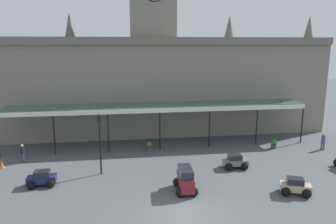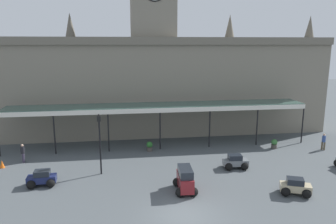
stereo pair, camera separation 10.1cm
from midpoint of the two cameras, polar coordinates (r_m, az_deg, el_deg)
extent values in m
plane|color=#4A5053|center=(20.86, 3.09, -17.63)|extent=(140.00, 140.00, 0.00)
cube|color=gray|center=(37.82, -2.54, 4.63)|extent=(39.88, 6.15, 10.96)
cube|color=#6C6558|center=(34.31, -2.08, 12.39)|extent=(39.88, 0.30, 0.80)
cube|color=gray|center=(37.79, -2.68, 18.80)|extent=(4.80, 4.80, 7.70)
cone|color=#5F594E|center=(37.78, -16.77, 14.44)|extent=(1.10, 1.10, 2.60)
cone|color=#5F594E|center=(39.45, 10.89, 14.60)|extent=(1.10, 1.10, 2.60)
cone|color=#5F594E|center=(43.66, 23.73, 13.55)|extent=(1.10, 1.10, 2.60)
cube|color=#38564C|center=(32.85, -1.62, 1.18)|extent=(30.06, 3.20, 0.16)
cube|color=silver|center=(31.33, -1.29, 0.28)|extent=(30.06, 0.12, 0.44)
cylinder|color=black|center=(32.35, -19.26, -3.52)|extent=(0.14, 0.14, 4.08)
cylinder|color=black|center=(31.74, -10.34, -3.32)|extent=(0.14, 0.14, 4.08)
cylinder|color=black|center=(31.91, -1.31, -3.04)|extent=(0.14, 0.14, 4.08)
cylinder|color=black|center=(32.86, 7.41, -2.70)|extent=(0.14, 0.14, 4.08)
cylinder|color=black|center=(34.51, 15.47, -2.33)|extent=(0.14, 0.14, 4.08)
cylinder|color=black|center=(36.78, 22.65, -1.96)|extent=(0.14, 0.14, 4.08)
cube|color=#19214C|center=(26.08, -21.19, -10.91)|extent=(2.09, 0.98, 0.50)
cube|color=#1E232B|center=(25.90, -21.16, -9.97)|extent=(1.14, 0.85, 0.42)
sphere|color=black|center=(25.89, -22.83, -11.69)|extent=(0.64, 0.64, 0.64)
sphere|color=black|center=(26.68, -22.44, -10.95)|extent=(0.64, 0.64, 0.64)
sphere|color=black|center=(25.63, -19.82, -11.69)|extent=(0.64, 0.64, 0.64)
sphere|color=black|center=(26.43, -19.53, -10.94)|extent=(0.64, 0.64, 0.64)
cube|color=slate|center=(28.12, 11.86, -8.65)|extent=(2.11, 1.03, 0.50)
cube|color=#1E232B|center=(27.95, 11.80, -7.78)|extent=(1.16, 0.88, 0.42)
sphere|color=black|center=(28.77, 12.92, -8.65)|extent=(0.64, 0.64, 0.64)
sphere|color=black|center=(27.98, 13.43, -9.27)|extent=(0.64, 0.64, 0.64)
sphere|color=black|center=(28.42, 10.28, -8.79)|extent=(0.64, 0.64, 0.64)
sphere|color=black|center=(27.62, 10.72, -9.43)|extent=(0.64, 0.64, 0.64)
cube|color=tan|center=(24.72, 21.60, -12.22)|extent=(2.23, 1.58, 0.50)
cube|color=#1E232B|center=(24.54, 21.57, -11.23)|extent=(1.32, 1.15, 0.42)
sphere|color=black|center=(25.31, 22.98, -12.26)|extent=(0.64, 0.64, 0.64)
sphere|color=black|center=(24.52, 23.31, -13.08)|extent=(0.64, 0.64, 0.64)
sphere|color=black|center=(25.11, 19.88, -12.20)|extent=(0.64, 0.64, 0.64)
sphere|color=black|center=(24.31, 20.09, -13.04)|extent=(0.64, 0.64, 0.64)
cube|color=maroon|center=(23.48, 3.15, -12.06)|extent=(1.06, 2.44, 0.95)
cube|color=#1E232B|center=(23.14, 3.19, -10.41)|extent=(0.99, 1.94, 0.55)
sphere|color=black|center=(24.36, 1.70, -12.22)|extent=(0.64, 0.64, 0.64)
sphere|color=black|center=(24.49, 3.96, -12.11)|extent=(0.64, 0.64, 0.64)
sphere|color=black|center=(22.83, 2.24, -13.95)|extent=(0.64, 0.64, 0.64)
sphere|color=black|center=(22.97, 4.66, -13.82)|extent=(0.64, 0.64, 0.64)
cylinder|color=brown|center=(35.63, 25.52, -5.36)|extent=(0.17, 0.17, 0.82)
cylinder|color=brown|center=(35.56, 25.85, -5.42)|extent=(0.17, 0.17, 0.82)
cylinder|color=#334C8C|center=(35.40, 25.79, -4.28)|extent=(0.34, 0.34, 0.62)
sphere|color=tan|center=(35.29, 25.85, -3.61)|extent=(0.23, 0.23, 0.23)
cylinder|color=#3F384C|center=(31.66, -24.05, -7.32)|extent=(0.17, 0.17, 0.82)
cylinder|color=#3F384C|center=(31.46, -23.95, -7.43)|extent=(0.17, 0.17, 0.82)
cylinder|color=black|center=(31.34, -24.11, -6.13)|extent=(0.34, 0.34, 0.62)
sphere|color=tan|center=(31.22, -24.18, -5.39)|extent=(0.23, 0.23, 0.23)
cylinder|color=black|center=(26.38, -11.72, -6.20)|extent=(0.13, 0.13, 4.37)
cube|color=black|center=(25.75, -11.95, -1.11)|extent=(0.30, 0.30, 0.44)
sphere|color=black|center=(25.69, -11.97, -0.50)|extent=(0.14, 0.14, 0.14)
cone|color=orange|center=(31.01, -27.06, -8.15)|extent=(0.40, 0.40, 0.66)
cylinder|color=#47423D|center=(31.89, -3.17, -6.50)|extent=(0.56, 0.56, 0.42)
sphere|color=#276226|center=(31.75, -3.18, -5.73)|extent=(0.60, 0.60, 0.60)
cylinder|color=#47423D|center=(34.32, 18.22, -5.76)|extent=(0.56, 0.56, 0.42)
sphere|color=#356934|center=(34.19, 18.27, -5.04)|extent=(0.60, 0.60, 0.60)
camera|label=1|loc=(0.05, -89.89, 0.02)|focal=34.68mm
camera|label=2|loc=(0.05, 90.11, -0.02)|focal=34.68mm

